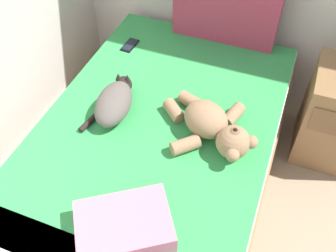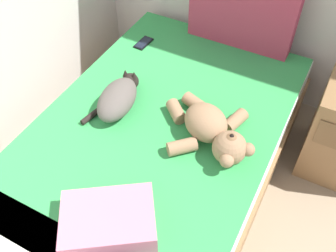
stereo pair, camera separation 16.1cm
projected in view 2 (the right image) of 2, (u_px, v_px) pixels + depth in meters
The scene contains 6 objects.
bed at pixel (157, 154), 2.25m from camera, with size 1.30×2.07×0.47m.
patterned_cushion at pixel (243, 11), 2.43m from camera, with size 0.70×0.13×0.48m.
cat at pixel (119, 98), 2.13m from camera, with size 0.24×0.44×0.15m.
teddy_bear at pixel (212, 130), 1.95m from camera, with size 0.56×0.46×0.19m.
cell_phone at pixel (143, 43), 2.59m from camera, with size 0.08×0.15×0.01m.
throw_pillow at pixel (108, 221), 1.64m from camera, with size 0.40×0.28×0.11m, color #D1728C.
Camera 2 is at (1.69, 1.54, 2.01)m, focal length 40.66 mm.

